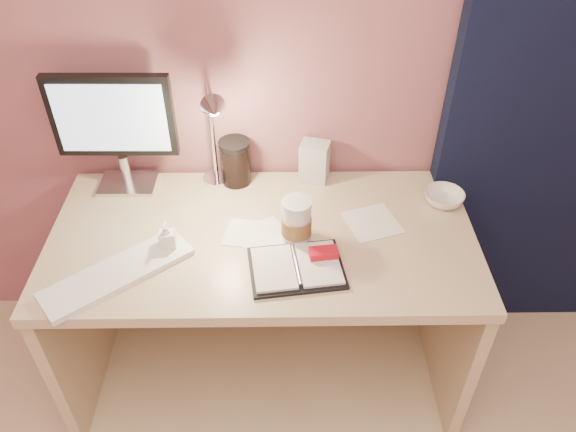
{
  "coord_description": "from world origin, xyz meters",
  "views": [
    {
      "loc": [
        0.07,
        0.01,
        1.96
      ],
      "look_at": [
        0.08,
        1.33,
        0.85
      ],
      "focal_mm": 35.0,
      "sensor_mm": 36.0,
      "label": 1
    }
  ],
  "objects_px": {
    "bowl": "(444,198)",
    "dark_jar": "(236,164)",
    "desk": "(265,267)",
    "monitor": "(114,123)",
    "planner": "(299,266)",
    "lotion_bottle": "(167,236)",
    "product_box": "(314,161)",
    "desk_lamp": "(201,133)",
    "keyboard": "(118,273)",
    "coffee_cup": "(296,222)",
    "clear_cup": "(298,218)"
  },
  "relations": [
    {
      "from": "bowl",
      "to": "dark_jar",
      "type": "height_order",
      "value": "dark_jar"
    },
    {
      "from": "desk",
      "to": "monitor",
      "type": "bearing_deg",
      "value": 157.86
    },
    {
      "from": "planner",
      "to": "lotion_bottle",
      "type": "xyz_separation_m",
      "value": [
        -0.41,
        0.09,
        0.04
      ]
    },
    {
      "from": "planner",
      "to": "desk",
      "type": "bearing_deg",
      "value": 108.87
    },
    {
      "from": "product_box",
      "to": "desk_lamp",
      "type": "height_order",
      "value": "desk_lamp"
    },
    {
      "from": "bowl",
      "to": "desk_lamp",
      "type": "distance_m",
      "value": 0.86
    },
    {
      "from": "keyboard",
      "to": "dark_jar",
      "type": "height_order",
      "value": "dark_jar"
    },
    {
      "from": "monitor",
      "to": "bowl",
      "type": "height_order",
      "value": "monitor"
    },
    {
      "from": "dark_jar",
      "to": "coffee_cup",
      "type": "bearing_deg",
      "value": -56.64
    },
    {
      "from": "dark_jar",
      "to": "desk_lamp",
      "type": "bearing_deg",
      "value": -132.86
    },
    {
      "from": "planner",
      "to": "desk_lamp",
      "type": "relative_size",
      "value": 0.72
    },
    {
      "from": "keyboard",
      "to": "lotion_bottle",
      "type": "distance_m",
      "value": 0.18
    },
    {
      "from": "desk",
      "to": "bowl",
      "type": "relative_size",
      "value": 10.14
    },
    {
      "from": "coffee_cup",
      "to": "dark_jar",
      "type": "xyz_separation_m",
      "value": [
        -0.21,
        0.32,
        0.0
      ]
    },
    {
      "from": "desk",
      "to": "product_box",
      "type": "distance_m",
      "value": 0.42
    },
    {
      "from": "planner",
      "to": "clear_cup",
      "type": "relative_size",
      "value": 2.02
    },
    {
      "from": "bowl",
      "to": "product_box",
      "type": "distance_m",
      "value": 0.47
    },
    {
      "from": "keyboard",
      "to": "product_box",
      "type": "bearing_deg",
      "value": -0.32
    },
    {
      "from": "product_box",
      "to": "desk_lamp",
      "type": "bearing_deg",
      "value": -147.42
    },
    {
      "from": "desk_lamp",
      "to": "bowl",
      "type": "bearing_deg",
      "value": -14.38
    },
    {
      "from": "planner",
      "to": "bowl",
      "type": "height_order",
      "value": "planner"
    },
    {
      "from": "bowl",
      "to": "desk_lamp",
      "type": "height_order",
      "value": "desk_lamp"
    },
    {
      "from": "keyboard",
      "to": "product_box",
      "type": "height_order",
      "value": "product_box"
    },
    {
      "from": "desk_lamp",
      "to": "clear_cup",
      "type": "bearing_deg",
      "value": -44.99
    },
    {
      "from": "desk",
      "to": "keyboard",
      "type": "bearing_deg",
      "value": -149.68
    },
    {
      "from": "monitor",
      "to": "bowl",
      "type": "relative_size",
      "value": 3.18
    },
    {
      "from": "coffee_cup",
      "to": "dark_jar",
      "type": "height_order",
      "value": "coffee_cup"
    },
    {
      "from": "keyboard",
      "to": "lotion_bottle",
      "type": "bearing_deg",
      "value": 0.69
    },
    {
      "from": "lotion_bottle",
      "to": "coffee_cup",
      "type": "bearing_deg",
      "value": 5.72
    },
    {
      "from": "monitor",
      "to": "clear_cup",
      "type": "height_order",
      "value": "monitor"
    },
    {
      "from": "monitor",
      "to": "keyboard",
      "type": "distance_m",
      "value": 0.52
    },
    {
      "from": "desk",
      "to": "product_box",
      "type": "bearing_deg",
      "value": 52.08
    },
    {
      "from": "monitor",
      "to": "planner",
      "type": "relative_size",
      "value": 1.41
    },
    {
      "from": "coffee_cup",
      "to": "planner",
      "type": "bearing_deg",
      "value": -88.07
    },
    {
      "from": "planner",
      "to": "coffee_cup",
      "type": "distance_m",
      "value": 0.15
    },
    {
      "from": "lotion_bottle",
      "to": "product_box",
      "type": "distance_m",
      "value": 0.61
    },
    {
      "from": "desk",
      "to": "dark_jar",
      "type": "distance_m",
      "value": 0.39
    },
    {
      "from": "planner",
      "to": "desk_lamp",
      "type": "bearing_deg",
      "value": 124.01
    },
    {
      "from": "desk",
      "to": "clear_cup",
      "type": "relative_size",
      "value": 9.1
    },
    {
      "from": "bowl",
      "to": "desk_lamp",
      "type": "bearing_deg",
      "value": 177.59
    },
    {
      "from": "monitor",
      "to": "keyboard",
      "type": "xyz_separation_m",
      "value": [
        0.06,
        -0.45,
        -0.25
      ]
    },
    {
      "from": "product_box",
      "to": "desk_lamp",
      "type": "distance_m",
      "value": 0.44
    },
    {
      "from": "monitor",
      "to": "coffee_cup",
      "type": "relative_size",
      "value": 2.8
    },
    {
      "from": "keyboard",
      "to": "desk_lamp",
      "type": "relative_size",
      "value": 1.07
    },
    {
      "from": "product_box",
      "to": "clear_cup",
      "type": "bearing_deg",
      "value": -86.63
    },
    {
      "from": "clear_cup",
      "to": "product_box",
      "type": "bearing_deg",
      "value": 77.85
    },
    {
      "from": "bowl",
      "to": "dark_jar",
      "type": "bearing_deg",
      "value": 169.35
    },
    {
      "from": "clear_cup",
      "to": "desk_lamp",
      "type": "height_order",
      "value": "desk_lamp"
    },
    {
      "from": "clear_cup",
      "to": "coffee_cup",
      "type": "bearing_deg",
      "value": -105.64
    },
    {
      "from": "monitor",
      "to": "planner",
      "type": "xyz_separation_m",
      "value": [
        0.61,
        -0.43,
        -0.25
      ]
    }
  ]
}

